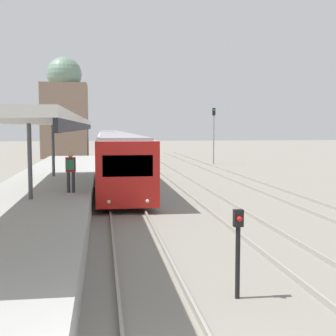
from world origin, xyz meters
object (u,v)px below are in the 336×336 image
train_near (113,147)px  signal_post_near (238,244)px  signal_mast_far (214,129)px  person_on_platform (71,169)px

train_near → signal_post_near: train_near is taller
signal_mast_far → signal_post_near: bearing=-102.8°
train_near → signal_post_near: size_ratio=27.75×
signal_post_near → signal_mast_far: size_ratio=0.35×
person_on_platform → signal_mast_far: 27.80m
train_near → signal_mast_far: size_ratio=9.62×
person_on_platform → train_near: 25.72m
signal_mast_far → train_near: bearing=176.5°
person_on_platform → signal_post_near: 10.97m
person_on_platform → signal_post_near: person_on_platform is taller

